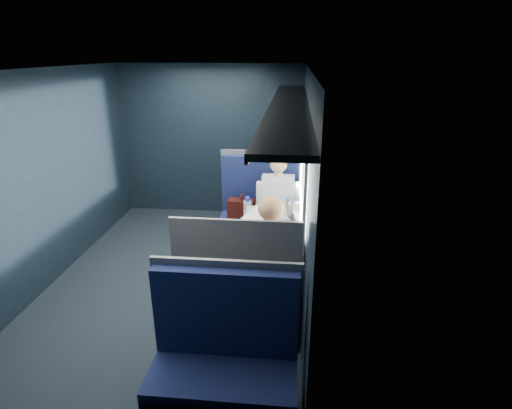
# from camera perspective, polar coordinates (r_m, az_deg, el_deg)

# --- Properties ---
(ground) EXTENTS (2.80, 4.20, 0.01)m
(ground) POSITION_cam_1_polar(r_m,az_deg,el_deg) (4.79, -10.97, -10.35)
(ground) COLOR black
(room_shell) EXTENTS (3.00, 4.40, 2.40)m
(room_shell) POSITION_cam_1_polar(r_m,az_deg,el_deg) (4.21, -12.05, 7.12)
(room_shell) COLOR black
(room_shell) RESTS_ON ground
(table) EXTENTS (0.62, 1.00, 0.74)m
(table) POSITION_cam_1_polar(r_m,az_deg,el_deg) (4.30, 1.76, -3.63)
(table) COLOR #54565E
(table) RESTS_ON ground
(seat_bay_near) EXTENTS (1.04, 0.62, 1.26)m
(seat_bay_near) POSITION_cam_1_polar(r_m,az_deg,el_deg) (5.21, 0.26, -1.97)
(seat_bay_near) COLOR #0D143C
(seat_bay_near) RESTS_ON ground
(seat_bay_far) EXTENTS (1.04, 0.62, 1.26)m
(seat_bay_far) POSITION_cam_1_polar(r_m,az_deg,el_deg) (3.67, -2.14, -12.75)
(seat_bay_far) COLOR #0D143C
(seat_bay_far) RESTS_ON ground
(seat_row_front) EXTENTS (1.04, 0.51, 1.16)m
(seat_row_front) POSITION_cam_1_polar(r_m,az_deg,el_deg) (6.07, 1.16, 1.32)
(seat_row_front) COLOR #0D143C
(seat_row_front) RESTS_ON ground
(seat_row_back) EXTENTS (1.04, 0.51, 1.16)m
(seat_row_back) POSITION_cam_1_polar(r_m,az_deg,el_deg) (2.97, -4.66, -22.71)
(seat_row_back) COLOR #0D143C
(seat_row_back) RESTS_ON ground
(man) EXTENTS (0.53, 0.56, 1.32)m
(man) POSITION_cam_1_polar(r_m,az_deg,el_deg) (4.92, 3.10, 0.32)
(man) COLOR black
(man) RESTS_ON ground
(woman) EXTENTS (0.53, 0.56, 1.32)m
(woman) POSITION_cam_1_polar(r_m,az_deg,el_deg) (3.63, 2.09, -7.38)
(woman) COLOR black
(woman) RESTS_ON ground
(papers) EXTENTS (0.83, 1.01, 0.01)m
(papers) POSITION_cam_1_polar(r_m,az_deg,el_deg) (4.30, 1.71, -2.45)
(papers) COLOR white
(papers) RESTS_ON table
(laptop) EXTENTS (0.33, 0.37, 0.23)m
(laptop) POSITION_cam_1_polar(r_m,az_deg,el_deg) (4.20, 4.18, -2.17)
(laptop) COLOR silver
(laptop) RESTS_ON table
(bottle_small) EXTENTS (0.06, 0.06, 0.21)m
(bottle_small) POSITION_cam_1_polar(r_m,az_deg,el_deg) (4.41, 4.54, -0.59)
(bottle_small) COLOR silver
(bottle_small) RESTS_ON table
(cup) EXTENTS (0.08, 0.08, 0.10)m
(cup) POSITION_cam_1_polar(r_m,az_deg,el_deg) (4.61, 5.80, -0.30)
(cup) COLOR white
(cup) RESTS_ON table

